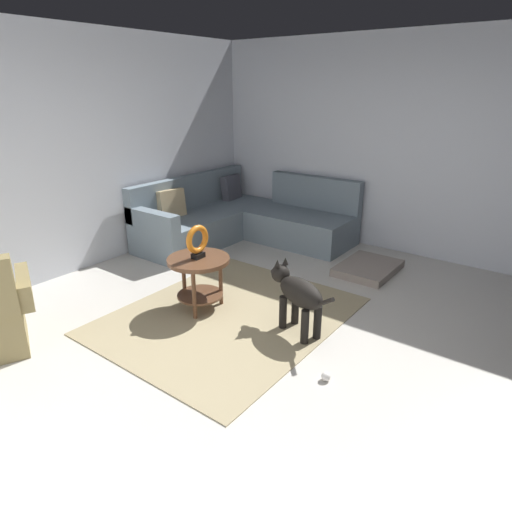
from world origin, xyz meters
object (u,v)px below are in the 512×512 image
at_px(dog_bed_mat, 368,268).
at_px(dog, 298,293).
at_px(torus_sculpture, 197,241).
at_px(sectional_couch, 241,220).
at_px(dog_toy_ball, 326,376).
at_px(side_table, 199,270).

relative_size(dog_bed_mat, dog, 0.98).
bearing_deg(torus_sculpture, sectional_couch, 27.84).
relative_size(sectional_couch, dog, 2.76).
distance_m(sectional_couch, dog_toy_ball, 3.35).
xyz_separation_m(sectional_couch, dog, (-1.69, -1.99, 0.09)).
distance_m(torus_sculpture, dog, 1.07).
relative_size(side_table, dog_toy_ball, 8.36).
height_order(torus_sculpture, dog, torus_sculpture).
height_order(side_table, dog_bed_mat, side_table).
relative_size(dog, dog_toy_ball, 11.35).
bearing_deg(dog_bed_mat, side_table, 153.32).
relative_size(sectional_couch, side_table, 3.75).
bearing_deg(torus_sculpture, dog_bed_mat, -26.68).
height_order(sectional_couch, dog_toy_ball, sectional_couch).
height_order(side_table, dog, dog).
bearing_deg(side_table, dog_bed_mat, -26.68).
xyz_separation_m(side_table, dog_toy_ball, (-0.28, -1.55, -0.38)).
xyz_separation_m(dog_bed_mat, dog, (-1.68, -0.05, 0.33)).
bearing_deg(dog_toy_ball, torus_sculpture, 79.94).
distance_m(side_table, dog_bed_mat, 2.14).
distance_m(torus_sculpture, dog_bed_mat, 2.21).
height_order(dog_bed_mat, dog, dog).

